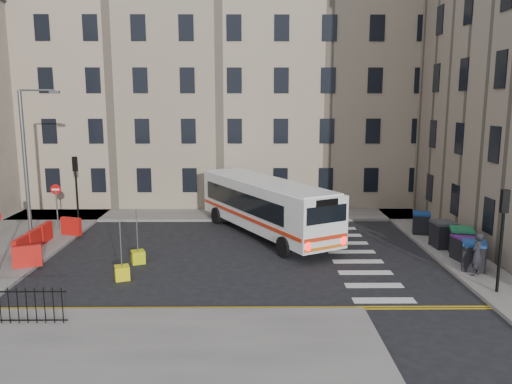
{
  "coord_description": "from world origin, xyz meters",
  "views": [
    {
      "loc": [
        -1.1,
        -24.13,
        7.51
      ],
      "look_at": [
        -0.88,
        1.05,
        3.0
      ],
      "focal_mm": 35.0,
      "sensor_mm": 36.0,
      "label": 1
    }
  ],
  "objects_px": {
    "streetlamp": "(25,164)",
    "bollard_yellow": "(122,273)",
    "pedestrian": "(477,254)",
    "wheelie_bin_e": "(421,223)",
    "wheelie_bin_d": "(443,234)",
    "bus": "(265,204)",
    "wheelie_bin_b": "(464,248)",
    "wheelie_bin_c": "(461,241)",
    "bollard_chevron": "(138,257)",
    "wheelie_bin_a": "(473,256)"
  },
  "relations": [
    {
      "from": "wheelie_bin_b",
      "to": "wheelie_bin_d",
      "type": "distance_m",
      "value": 2.13
    },
    {
      "from": "wheelie_bin_b",
      "to": "bollard_chevron",
      "type": "height_order",
      "value": "wheelie_bin_b"
    },
    {
      "from": "wheelie_bin_c",
      "to": "bollard_chevron",
      "type": "distance_m",
      "value": 15.69
    },
    {
      "from": "wheelie_bin_e",
      "to": "bus",
      "type": "bearing_deg",
      "value": -165.48
    },
    {
      "from": "wheelie_bin_b",
      "to": "wheelie_bin_c",
      "type": "xyz_separation_m",
      "value": [
        0.18,
        0.8,
        0.09
      ]
    },
    {
      "from": "wheelie_bin_d",
      "to": "wheelie_bin_e",
      "type": "relative_size",
      "value": 1.03
    },
    {
      "from": "bollard_chevron",
      "to": "bollard_yellow",
      "type": "bearing_deg",
      "value": -94.79
    },
    {
      "from": "streetlamp",
      "to": "wheelie_bin_d",
      "type": "relative_size",
      "value": 6.03
    },
    {
      "from": "wheelie_bin_b",
      "to": "wheelie_bin_c",
      "type": "bearing_deg",
      "value": 65.9
    },
    {
      "from": "bollard_yellow",
      "to": "wheelie_bin_e",
      "type": "bearing_deg",
      "value": 24.86
    },
    {
      "from": "wheelie_bin_a",
      "to": "wheelie_bin_e",
      "type": "relative_size",
      "value": 1.09
    },
    {
      "from": "pedestrian",
      "to": "bollard_yellow",
      "type": "xyz_separation_m",
      "value": [
        -15.28,
        -0.0,
        -0.8
      ]
    },
    {
      "from": "bus",
      "to": "bollard_yellow",
      "type": "height_order",
      "value": "bus"
    },
    {
      "from": "bus",
      "to": "bollard_yellow",
      "type": "distance_m",
      "value": 9.8
    },
    {
      "from": "streetlamp",
      "to": "wheelie_bin_e",
      "type": "relative_size",
      "value": 6.24
    },
    {
      "from": "pedestrian",
      "to": "bollard_chevron",
      "type": "bearing_deg",
      "value": -52.05
    },
    {
      "from": "wheelie_bin_c",
      "to": "wheelie_bin_e",
      "type": "height_order",
      "value": "wheelie_bin_c"
    },
    {
      "from": "bollard_chevron",
      "to": "streetlamp",
      "type": "bearing_deg",
      "value": 152.8
    },
    {
      "from": "wheelie_bin_b",
      "to": "wheelie_bin_e",
      "type": "distance_m",
      "value": 4.94
    },
    {
      "from": "bollard_chevron",
      "to": "wheelie_bin_c",
      "type": "bearing_deg",
      "value": 2.64
    },
    {
      "from": "pedestrian",
      "to": "bus",
      "type": "bearing_deg",
      "value": -82.94
    },
    {
      "from": "streetlamp",
      "to": "bollard_yellow",
      "type": "distance_m",
      "value": 9.34
    },
    {
      "from": "pedestrian",
      "to": "bollard_yellow",
      "type": "relative_size",
      "value": 3.15
    },
    {
      "from": "wheelie_bin_e",
      "to": "bollard_chevron",
      "type": "bearing_deg",
      "value": -146.28
    },
    {
      "from": "streetlamp",
      "to": "bus",
      "type": "distance_m",
      "value": 13.04
    },
    {
      "from": "wheelie_bin_b",
      "to": "streetlamp",
      "type": "bearing_deg",
      "value": 159.41
    },
    {
      "from": "bus",
      "to": "bollard_chevron",
      "type": "distance_m",
      "value": 8.13
    },
    {
      "from": "wheelie_bin_a",
      "to": "wheelie_bin_d",
      "type": "distance_m",
      "value": 3.51
    },
    {
      "from": "streetlamp",
      "to": "pedestrian",
      "type": "relative_size",
      "value": 4.31
    },
    {
      "from": "wheelie_bin_a",
      "to": "wheelie_bin_c",
      "type": "height_order",
      "value": "wheelie_bin_c"
    },
    {
      "from": "wheelie_bin_b",
      "to": "bollard_yellow",
      "type": "height_order",
      "value": "wheelie_bin_b"
    },
    {
      "from": "wheelie_bin_e",
      "to": "pedestrian",
      "type": "height_order",
      "value": "pedestrian"
    },
    {
      "from": "wheelie_bin_b",
      "to": "wheelie_bin_e",
      "type": "height_order",
      "value": "wheelie_bin_e"
    },
    {
      "from": "bus",
      "to": "wheelie_bin_d",
      "type": "relative_size",
      "value": 8.4
    },
    {
      "from": "streetlamp",
      "to": "bollard_yellow",
      "type": "relative_size",
      "value": 13.57
    },
    {
      "from": "wheelie_bin_a",
      "to": "bollard_chevron",
      "type": "height_order",
      "value": "wheelie_bin_a"
    },
    {
      "from": "wheelie_bin_b",
      "to": "bollard_yellow",
      "type": "bearing_deg",
      "value": 176.08
    },
    {
      "from": "bus",
      "to": "wheelie_bin_a",
      "type": "relative_size",
      "value": 7.95
    },
    {
      "from": "wheelie_bin_e",
      "to": "streetlamp",
      "type": "bearing_deg",
      "value": -160.09
    },
    {
      "from": "bus",
      "to": "wheelie_bin_b",
      "type": "relative_size",
      "value": 9.36
    },
    {
      "from": "bus",
      "to": "pedestrian",
      "type": "height_order",
      "value": "bus"
    },
    {
      "from": "bus",
      "to": "bollard_chevron",
      "type": "bearing_deg",
      "value": -169.14
    },
    {
      "from": "wheelie_bin_e",
      "to": "wheelie_bin_b",
      "type": "bearing_deg",
      "value": -69.46
    },
    {
      "from": "bollard_yellow",
      "to": "wheelie_bin_b",
      "type": "bearing_deg",
      "value": 7.84
    },
    {
      "from": "bus",
      "to": "wheelie_bin_b",
      "type": "distance_m",
      "value": 10.69
    },
    {
      "from": "wheelie_bin_e",
      "to": "bollard_yellow",
      "type": "xyz_separation_m",
      "value": [
        -15.28,
        -7.08,
        -0.46
      ]
    },
    {
      "from": "wheelie_bin_b",
      "to": "wheelie_bin_d",
      "type": "relative_size",
      "value": 0.9
    },
    {
      "from": "streetlamp",
      "to": "wheelie_bin_d",
      "type": "xyz_separation_m",
      "value": [
        21.79,
        -1.3,
        -3.51
      ]
    },
    {
      "from": "wheelie_bin_e",
      "to": "pedestrian",
      "type": "bearing_deg",
      "value": -74.08
    },
    {
      "from": "wheelie_bin_c",
      "to": "wheelie_bin_e",
      "type": "bearing_deg",
      "value": 113.67
    }
  ]
}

